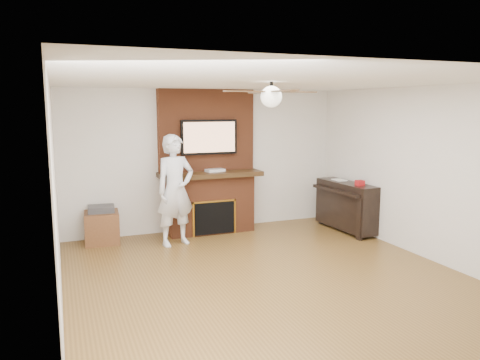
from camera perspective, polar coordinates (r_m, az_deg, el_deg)
name	(u,v)px	position (r m, az deg, el deg)	size (l,w,h in m)	color
room_shell	(270,184)	(5.85, 3.73, -0.44)	(5.36, 5.86, 2.86)	brown
fireplace	(209,176)	(8.23, -3.84, 0.50)	(1.78, 0.64, 2.50)	brown
tv	(209,137)	(8.12, -3.80, 5.24)	(1.00, 0.08, 0.60)	black
ceiling_fan	(271,96)	(5.77, 3.84, 10.21)	(1.21, 1.21, 0.31)	black
person	(175,190)	(7.49, -7.89, -1.25)	(0.65, 0.43, 1.77)	silver
side_table	(102,226)	(7.96, -16.48, -5.38)	(0.57, 0.57, 0.62)	#563018
piano	(346,205)	(8.54, 12.84, -2.98)	(0.58, 1.36, 0.96)	black
cable_box	(215,170)	(8.15, -3.07, 1.19)	(0.32, 0.18, 0.05)	silver
candle_orange	(204,231)	(8.21, -4.45, -6.18)	(0.07, 0.07, 0.12)	red
candle_green	(209,232)	(8.19, -3.76, -6.30)	(0.07, 0.07, 0.10)	#2F7730
candle_cream	(222,230)	(8.26, -2.18, -6.16)	(0.07, 0.07, 0.10)	beige
candle_blue	(222,231)	(8.29, -2.21, -6.19)	(0.05, 0.05, 0.07)	navy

